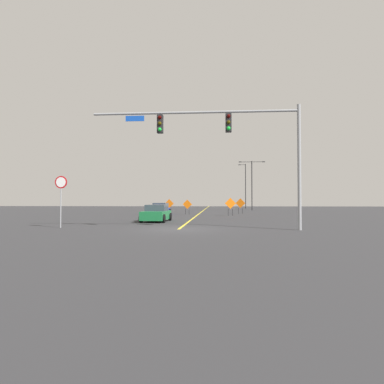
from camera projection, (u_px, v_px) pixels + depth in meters
ground at (179, 229)px, 18.95m from camera, size 157.64×157.64×0.00m
road_centre_stripe at (205, 209)px, 62.60m from camera, size 0.16×87.58×0.01m
traffic_signal_assembly at (229, 135)px, 18.87m from camera, size 11.95×0.44×7.08m
stop_sign at (61, 191)px, 20.11m from camera, size 0.76×0.07×3.15m
street_lamp_mid_right at (245, 184)px, 68.53m from camera, size 1.55×0.24×9.28m
street_lamp_near_left at (252, 181)px, 56.48m from camera, size 4.44×0.24×8.46m
construction_sign_left_shoulder at (240, 204)px, 41.93m from camera, size 1.21×0.32×1.95m
construction_sign_median_far at (169, 204)px, 47.26m from camera, size 1.31×0.19×1.89m
construction_sign_right_lane at (230, 204)px, 36.18m from camera, size 1.21×0.26×1.97m
construction_sign_left_lane at (187, 205)px, 39.57m from camera, size 1.13×0.14×1.78m
car_green_mid at (156, 214)px, 26.10m from camera, size 2.04×4.11×1.33m
car_blue_passing at (160, 209)px, 40.22m from camera, size 2.14×4.19×1.38m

